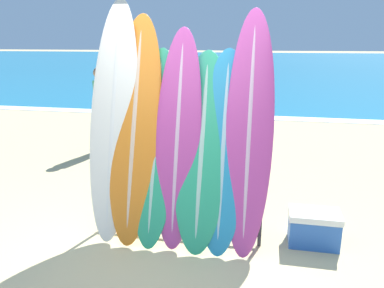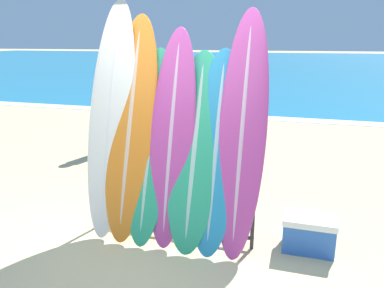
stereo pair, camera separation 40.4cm
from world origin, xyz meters
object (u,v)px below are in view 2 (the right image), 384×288
at_px(surfboard_slot_1, 131,127).
at_px(surfboard_slot_4, 195,150).
at_px(person_far_left, 204,90).
at_px(surfboard_slot_3, 172,137).
at_px(person_mid_beach, 115,105).
at_px(surfboard_rack, 171,199).
at_px(surfboard_slot_6, 242,132).
at_px(surfboard_slot_2, 150,145).
at_px(person_near_water, 227,101).
at_px(surfboard_slot_5, 216,151).
at_px(cooler_box, 309,233).
at_px(surfboard_slot_0, 111,118).

xyz_separation_m(surfboard_slot_1, surfboard_slot_4, (0.74, -0.05, -0.19)).
bearing_deg(surfboard_slot_1, person_far_left, 96.67).
bearing_deg(surfboard_slot_3, person_mid_beach, 127.10).
height_order(surfboard_rack, surfboard_slot_6, surfboard_slot_6).
xyz_separation_m(surfboard_slot_1, surfboard_slot_2, (0.24, -0.04, -0.18)).
xyz_separation_m(surfboard_slot_1, surfboard_slot_3, (0.48, -0.04, -0.07)).
height_order(surfboard_slot_1, person_near_water, surfboard_slot_1).
bearing_deg(surfboard_rack, person_near_water, 93.77).
height_order(surfboard_slot_1, surfboard_slot_6, surfboard_slot_6).
height_order(surfboard_slot_5, person_near_water, surfboard_slot_5).
relative_size(surfboard_rack, surfboard_slot_6, 0.74).
xyz_separation_m(surfboard_slot_5, surfboard_slot_6, (0.25, 0.05, 0.20)).
bearing_deg(person_far_left, surfboard_slot_5, -159.11).
height_order(surfboard_slot_6, person_near_water, surfboard_slot_6).
distance_m(surfboard_slot_2, person_near_water, 4.50).
relative_size(surfboard_slot_2, person_far_left, 1.24).
relative_size(surfboard_slot_5, person_far_left, 1.24).
distance_m(surfboard_rack, surfboard_slot_4, 0.62).
distance_m(surfboard_slot_2, surfboard_slot_6, 1.00).
bearing_deg(person_near_water, surfboard_slot_6, 16.12).
relative_size(surfboard_slot_1, surfboard_slot_4, 1.19).
bearing_deg(cooler_box, surfboard_slot_6, -175.28).
xyz_separation_m(surfboard_slot_4, surfboard_slot_5, (0.22, 0.01, 0.01)).
xyz_separation_m(surfboard_slot_4, cooler_box, (1.20, 0.12, -0.83)).
relative_size(surfboard_slot_2, surfboard_slot_3, 0.90).
relative_size(surfboard_slot_5, person_near_water, 1.34).
xyz_separation_m(surfboard_slot_3, cooler_box, (1.46, 0.10, -0.95)).
relative_size(surfboard_slot_0, person_far_left, 1.55).
bearing_deg(person_far_left, surfboard_slot_3, -163.69).
bearing_deg(surfboard_rack, cooler_box, 6.01).
bearing_deg(surfboard_rack, surfboard_slot_3, 89.31).
height_order(surfboard_slot_0, cooler_box, surfboard_slot_0).
xyz_separation_m(surfboard_slot_4, surfboard_slot_6, (0.48, 0.06, 0.21)).
relative_size(surfboard_slot_0, surfboard_slot_4, 1.27).
distance_m(surfboard_slot_2, cooler_box, 1.90).
distance_m(surfboard_slot_1, surfboard_slot_2, 0.30).
relative_size(surfboard_rack, surfboard_slot_0, 0.71).
height_order(surfboard_slot_0, person_near_water, surfboard_slot_0).
bearing_deg(surfboard_slot_6, person_mid_beach, 135.54).
height_order(surfboard_rack, cooler_box, surfboard_rack).
height_order(surfboard_slot_6, person_far_left, surfboard_slot_6).
bearing_deg(cooler_box, surfboard_slot_1, -178.11).
height_order(surfboard_slot_3, cooler_box, surfboard_slot_3).
distance_m(surfboard_slot_3, person_near_water, 4.51).
relative_size(person_mid_beach, cooler_box, 3.08).
xyz_separation_m(surfboard_slot_1, person_mid_beach, (-1.75, 2.92, -0.31)).
bearing_deg(surfboard_rack, surfboard_slot_0, 171.76).
distance_m(surfboard_slot_3, cooler_box, 1.74).
relative_size(surfboard_slot_6, person_near_water, 1.60).
xyz_separation_m(person_mid_beach, person_far_left, (1.09, 2.71, 0.01)).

